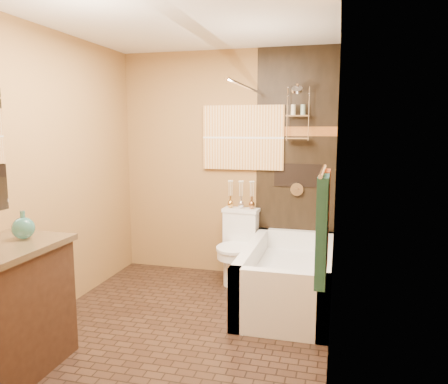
% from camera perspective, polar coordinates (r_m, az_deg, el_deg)
% --- Properties ---
extents(floor, '(3.00, 3.00, 0.00)m').
position_cam_1_polar(floor, '(3.84, -5.63, -17.25)').
color(floor, black).
rests_on(floor, ground).
extents(wall_left, '(0.02, 3.00, 2.50)m').
position_cam_1_polar(wall_left, '(4.06, -21.97, 2.01)').
color(wall_left, olive).
rests_on(wall_left, floor).
extents(wall_right, '(0.02, 3.00, 2.50)m').
position_cam_1_polar(wall_right, '(3.26, 14.21, 0.94)').
color(wall_right, olive).
rests_on(wall_right, floor).
extents(wall_back, '(2.40, 0.02, 2.50)m').
position_cam_1_polar(wall_back, '(4.91, 0.26, 3.63)').
color(wall_back, olive).
rests_on(wall_back, floor).
extents(wall_front, '(2.40, 0.02, 2.50)m').
position_cam_1_polar(wall_front, '(2.16, -20.07, -3.03)').
color(wall_front, olive).
rests_on(wall_front, floor).
extents(ceiling, '(3.00, 3.00, 0.00)m').
position_cam_1_polar(ceiling, '(3.56, -6.25, 22.01)').
color(ceiling, silver).
rests_on(ceiling, wall_back).
extents(alcove_tile_back, '(0.85, 0.01, 2.50)m').
position_cam_1_polar(alcove_tile_back, '(4.76, 9.30, 3.37)').
color(alcove_tile_back, black).
rests_on(alcove_tile_back, wall_back).
extents(alcove_tile_right, '(0.01, 1.50, 2.50)m').
position_cam_1_polar(alcove_tile_right, '(4.01, 14.17, 2.29)').
color(alcove_tile_right, black).
rests_on(alcove_tile_right, wall_right).
extents(mosaic_band_back, '(0.85, 0.01, 0.10)m').
position_cam_1_polar(mosaic_band_back, '(4.74, 9.40, 7.82)').
color(mosaic_band_back, brown).
rests_on(mosaic_band_back, alcove_tile_back).
extents(mosaic_band_right, '(0.01, 1.50, 0.10)m').
position_cam_1_polar(mosaic_band_right, '(3.99, 14.21, 7.59)').
color(mosaic_band_right, brown).
rests_on(mosaic_band_right, alcove_tile_right).
extents(alcove_niche, '(0.50, 0.01, 0.25)m').
position_cam_1_polar(alcove_niche, '(4.77, 9.57, 2.16)').
color(alcove_niche, black).
rests_on(alcove_niche, alcove_tile_back).
extents(shower_fixtures, '(0.24, 0.33, 1.16)m').
position_cam_1_polar(shower_fixtures, '(4.63, 9.60, 8.37)').
color(shower_fixtures, silver).
rests_on(shower_fixtures, floor).
extents(curtain_rod, '(0.03, 1.55, 0.03)m').
position_cam_1_polar(curtain_rod, '(4.09, 3.15, 13.46)').
color(curtain_rod, silver).
rests_on(curtain_rod, wall_back).
extents(towel_bar, '(0.02, 0.55, 0.02)m').
position_cam_1_polar(towel_bar, '(2.20, 12.77, 2.72)').
color(towel_bar, silver).
rests_on(towel_bar, wall_right).
extents(towel_teal, '(0.05, 0.22, 0.52)m').
position_cam_1_polar(towel_teal, '(2.11, 12.67, -4.93)').
color(towel_teal, '#1D5161').
rests_on(towel_teal, towel_bar).
extents(towel_rust, '(0.05, 0.22, 0.52)m').
position_cam_1_polar(towel_rust, '(2.37, 12.91, -3.51)').
color(towel_rust, brown).
rests_on(towel_rust, towel_bar).
extents(sunset_painting, '(0.90, 0.04, 0.70)m').
position_cam_1_polar(sunset_painting, '(4.82, 2.51, 7.10)').
color(sunset_painting, orange).
rests_on(sunset_painting, wall_back).
extents(bathtub, '(0.80, 1.50, 0.55)m').
position_cam_1_polar(bathtub, '(4.26, 8.33, -11.42)').
color(bathtub, white).
rests_on(bathtub, floor).
extents(toilet, '(0.40, 0.59, 0.78)m').
position_cam_1_polar(toilet, '(4.74, 1.74, -7.09)').
color(toilet, white).
rests_on(toilet, floor).
extents(teal_bottle, '(0.17, 0.17, 0.24)m').
position_cam_1_polar(teal_bottle, '(3.33, -24.76, -3.94)').
color(teal_bottle, '#246D67').
rests_on(teal_bottle, vanity).
extents(bud_vases, '(0.30, 0.06, 0.30)m').
position_cam_1_polar(bud_vases, '(4.79, 2.24, -0.23)').
color(bud_vases, '#BB883A').
rests_on(bud_vases, toilet).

